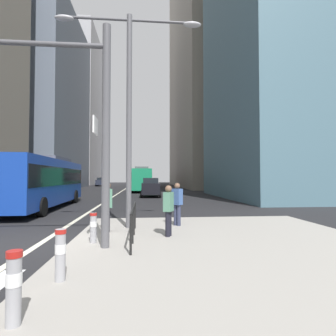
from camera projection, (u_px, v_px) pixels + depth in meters
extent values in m
plane|color=black|center=(113.00, 197.00, 28.16)|extent=(160.00, 160.00, 0.00)
cube|color=gray|center=(228.00, 245.00, 7.75)|extent=(9.00, 10.00, 0.15)
cube|color=silver|center=(27.00, 302.00, 4.38)|extent=(0.45, 3.20, 0.01)
cube|color=silver|center=(85.00, 300.00, 4.46)|extent=(0.45, 3.20, 0.01)
cube|color=beige|center=(121.00, 192.00, 38.11)|extent=(0.20, 80.00, 0.01)
cube|color=slate|center=(38.00, 101.00, 49.63)|extent=(13.63, 24.53, 31.69)
cube|color=#9E9EA3|center=(75.00, 109.00, 76.32)|extent=(12.16, 19.41, 42.29)
cube|color=gray|center=(217.00, 42.00, 51.93)|extent=(13.23, 19.83, 55.26)
cube|color=gray|center=(195.00, 80.00, 73.97)|extent=(12.21, 17.32, 56.87)
cube|color=#14389E|center=(43.00, 182.00, 17.44)|extent=(2.76, 11.65, 2.75)
cube|color=black|center=(43.00, 176.00, 17.45)|extent=(2.80, 11.42, 1.10)
cube|color=#4C4C51|center=(51.00, 160.00, 19.22)|extent=(1.84, 4.21, 0.30)
cylinder|color=black|center=(42.00, 207.00, 13.85)|extent=(0.32, 1.01, 1.00)
cylinder|color=black|center=(75.00, 197.00, 21.22)|extent=(0.32, 1.01, 1.00)
cylinder|color=black|center=(43.00, 197.00, 20.95)|extent=(0.32, 1.01, 1.00)
cube|color=#198456|center=(141.00, 179.00, 39.02)|extent=(2.73, 11.22, 2.75)
cube|color=black|center=(141.00, 177.00, 39.03)|extent=(2.76, 11.00, 1.10)
cube|color=#4C4C51|center=(141.00, 168.00, 37.41)|extent=(1.83, 4.06, 0.30)
cylinder|color=black|center=(133.00, 187.00, 42.40)|extent=(0.32, 1.01, 1.00)
cylinder|color=black|center=(149.00, 187.00, 42.66)|extent=(0.32, 1.01, 1.00)
cylinder|color=black|center=(132.00, 189.00, 35.30)|extent=(0.32, 1.01, 1.00)
cylinder|color=black|center=(151.00, 189.00, 35.56)|extent=(0.32, 1.01, 1.00)
cube|color=red|center=(145.00, 179.00, 58.84)|extent=(2.83, 11.64, 2.75)
cube|color=black|center=(145.00, 177.00, 58.85)|extent=(2.86, 11.41, 1.10)
cube|color=#4C4C51|center=(144.00, 171.00, 57.16)|extent=(1.87, 4.21, 0.30)
cylinder|color=black|center=(140.00, 184.00, 62.41)|extent=(0.33, 1.01, 1.00)
cylinder|color=black|center=(150.00, 184.00, 62.56)|extent=(0.33, 1.01, 1.00)
cylinder|color=black|center=(138.00, 185.00, 55.03)|extent=(0.33, 1.01, 1.00)
cylinder|color=black|center=(150.00, 185.00, 55.18)|extent=(0.33, 1.01, 1.00)
cube|color=#232838|center=(101.00, 182.00, 61.88)|extent=(1.90, 4.63, 1.10)
cube|color=black|center=(101.00, 179.00, 62.06)|extent=(1.56, 2.52, 0.52)
cylinder|color=black|center=(104.00, 185.00, 60.42)|extent=(0.24, 0.65, 0.64)
cylinder|color=black|center=(96.00, 185.00, 60.21)|extent=(0.24, 0.65, 0.64)
cylinder|color=black|center=(106.00, 185.00, 63.51)|extent=(0.24, 0.65, 0.64)
cylinder|color=black|center=(98.00, 185.00, 63.30)|extent=(0.24, 0.65, 0.64)
cube|color=silver|center=(145.00, 183.00, 50.23)|extent=(1.94, 4.63, 1.10)
cube|color=black|center=(144.00, 179.00, 50.11)|extent=(1.58, 2.52, 0.52)
cylinder|color=black|center=(140.00, 186.00, 51.71)|extent=(0.24, 0.65, 0.64)
cylinder|color=black|center=(150.00, 186.00, 51.81)|extent=(0.24, 0.65, 0.64)
cylinder|color=black|center=(139.00, 187.00, 48.61)|extent=(0.24, 0.65, 0.64)
cylinder|color=black|center=(149.00, 187.00, 48.71)|extent=(0.24, 0.65, 0.64)
cube|color=black|center=(151.00, 188.00, 28.08)|extent=(1.86, 4.40, 1.10)
cube|color=black|center=(151.00, 180.00, 27.95)|extent=(1.54, 2.39, 0.52)
cylinder|color=black|center=(142.00, 193.00, 29.47)|extent=(0.23, 0.64, 0.64)
cylinder|color=black|center=(159.00, 193.00, 29.61)|extent=(0.23, 0.64, 0.64)
cylinder|color=black|center=(141.00, 195.00, 26.51)|extent=(0.23, 0.64, 0.64)
cylinder|color=black|center=(160.00, 195.00, 26.64)|extent=(0.23, 0.64, 0.64)
cube|color=maroon|center=(102.00, 182.00, 64.41)|extent=(1.84, 4.14, 1.10)
cube|color=black|center=(102.00, 179.00, 64.59)|extent=(1.53, 2.24, 0.52)
cylinder|color=black|center=(105.00, 185.00, 63.10)|extent=(0.23, 0.64, 0.64)
cylinder|color=black|center=(97.00, 185.00, 62.91)|extent=(0.23, 0.64, 0.64)
cylinder|color=black|center=(106.00, 184.00, 65.88)|extent=(0.23, 0.64, 0.64)
cylinder|color=black|center=(99.00, 184.00, 65.69)|extent=(0.23, 0.64, 0.64)
cylinder|color=#515156|center=(106.00, 135.00, 7.33)|extent=(0.22, 0.22, 6.00)
cube|color=white|center=(95.00, 126.00, 7.13)|extent=(0.04, 0.60, 0.44)
cylinder|color=#56565B|center=(129.00, 120.00, 10.21)|extent=(0.20, 0.20, 8.00)
cylinder|color=#56565B|center=(97.00, 18.00, 10.23)|extent=(2.40, 0.10, 0.10)
ellipsoid|color=#B2B2B7|center=(64.00, 18.00, 10.12)|extent=(0.70, 0.32, 0.20)
cylinder|color=#56565B|center=(161.00, 22.00, 10.44)|extent=(2.40, 0.10, 0.10)
ellipsoid|color=#B2B2B7|center=(192.00, 25.00, 10.55)|extent=(0.70, 0.32, 0.20)
cylinder|color=#99999E|center=(14.00, 288.00, 3.43)|extent=(0.18, 0.18, 0.93)
cylinder|color=white|center=(14.00, 279.00, 3.43)|extent=(0.19, 0.19, 0.17)
cylinder|color=#B21E19|center=(14.00, 254.00, 3.44)|extent=(0.20, 0.20, 0.08)
cylinder|color=#99999E|center=(60.00, 255.00, 4.91)|extent=(0.18, 0.18, 0.92)
cylinder|color=white|center=(60.00, 249.00, 4.91)|extent=(0.19, 0.19, 0.17)
cylinder|color=#B21E19|center=(61.00, 231.00, 4.92)|extent=(0.20, 0.20, 0.08)
cylinder|color=#99999E|center=(93.00, 228.00, 7.76)|extent=(0.18, 0.18, 0.85)
cylinder|color=white|center=(93.00, 224.00, 7.77)|extent=(0.19, 0.19, 0.15)
cylinder|color=#B21E19|center=(93.00, 214.00, 7.78)|extent=(0.20, 0.20, 0.08)
cylinder|color=black|center=(131.00, 235.00, 6.54)|extent=(0.06, 0.06, 0.95)
cylinder|color=black|center=(133.00, 226.00, 7.67)|extent=(0.06, 0.06, 0.95)
cylinder|color=black|center=(134.00, 220.00, 8.81)|extent=(0.06, 0.06, 0.95)
cylinder|color=black|center=(135.00, 215.00, 9.94)|extent=(0.06, 0.06, 0.95)
cylinder|color=black|center=(133.00, 207.00, 8.26)|extent=(0.06, 3.41, 0.06)
cylinder|color=black|center=(107.00, 219.00, 9.40)|extent=(0.15, 0.15, 0.82)
cylinder|color=black|center=(108.00, 220.00, 9.26)|extent=(0.15, 0.15, 0.82)
cube|color=#4C7F66|center=(107.00, 198.00, 9.35)|extent=(0.37, 0.44, 0.64)
sphere|color=brown|center=(107.00, 186.00, 9.37)|extent=(0.23, 0.23, 0.23)
cylinder|color=black|center=(169.00, 223.00, 8.71)|extent=(0.15, 0.15, 0.78)
cylinder|color=black|center=(168.00, 224.00, 8.55)|extent=(0.15, 0.15, 0.78)
cube|color=#4C7F66|center=(168.00, 202.00, 8.65)|extent=(0.37, 0.44, 0.60)
sphere|color=brown|center=(168.00, 189.00, 8.67)|extent=(0.22, 0.22, 0.22)
cylinder|color=#2D334C|center=(176.00, 215.00, 10.60)|extent=(0.15, 0.15, 0.80)
cylinder|color=#2D334C|center=(179.00, 215.00, 10.49)|extent=(0.15, 0.15, 0.80)
cube|color=#38568E|center=(177.00, 197.00, 10.57)|extent=(0.43, 0.44, 0.62)
sphere|color=brown|center=(177.00, 186.00, 10.58)|extent=(0.22, 0.22, 0.22)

